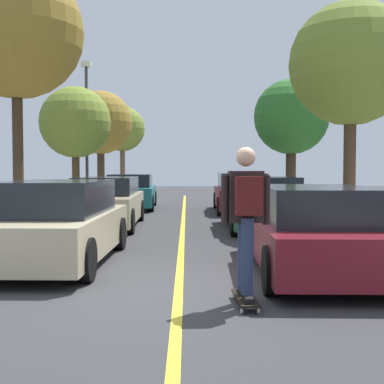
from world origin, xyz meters
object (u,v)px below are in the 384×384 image
Objects in this scene: parked_car_left_near at (106,202)px; street_tree_left_nearest at (16,32)px; street_tree_right_near at (291,118)px; parked_car_right_near at (263,204)px; street_tree_left_near at (75,123)px; street_tree_left_farthest at (122,129)px; skateboarder at (246,212)px; street_tree_left_far at (101,123)px; streetlamp at (87,124)px; skateboard at (245,298)px; parked_car_right_far at (241,193)px; parked_car_right_nearest at (316,230)px; street_tree_right_nearest at (351,65)px; parked_car_left_nearest at (56,223)px; parked_car_left_far at (131,192)px.

street_tree_left_nearest reaches higher than parked_car_left_near.
parked_car_right_near is at bearing -107.00° from street_tree_right_near.
street_tree_left_near is 14.98m from street_tree_left_farthest.
parked_car_left_near is 2.64× the size of skateboarder.
street_tree_left_far is at bearing 90.00° from street_tree_left_near.
streetlamp is 6.71× the size of skateboard.
parked_car_right_far is 7.07m from street_tree_left_near.
parked_car_right_near is 14.76m from street_tree_left_far.
street_tree_right_near reaches higher than parked_car_right_nearest.
parked_car_right_near is 0.73× the size of street_tree_left_farthest.
street_tree_left_farthest is 23.87m from street_tree_right_nearest.
parked_car_left_nearest is at bearing -85.39° from street_tree_left_farthest.
streetlamp reaches higher than parked_car_right_near.
street_tree_left_near is at bearing 132.90° from parked_car_right_near.
street_tree_right_near is (6.40, -0.15, 2.96)m from parked_car_left_far.
street_tree_left_far is 21.46m from skateboard.
street_tree_left_nearest is at bearing 139.16° from parked_car_right_nearest.
streetlamp is (-6.00, 7.10, 2.72)m from parked_car_right_near.
parked_car_left_far is 7.05m from street_tree_right_near.
parked_car_left_near is at bearing -74.65° from streetlamp.
parked_car_right_near reaches higher than skateboard.
parked_car_left_far is 8.82m from street_tree_left_nearest.
skateboarder is at bearing -70.72° from parked_car_left_near.
parked_car_left_far is 0.70× the size of street_tree_left_nearest.
street_tree_left_farthest is 14.77m from streetlamp.
street_tree_left_nearest is 8.60m from street_tree_right_nearest.
parked_car_right_nearest is at bearing -112.42° from street_tree_right_nearest.
street_tree_left_nearest is (-6.40, -5.68, 4.41)m from parked_car_right_far.
parked_car_left_far is 15.09m from skateboard.
street_tree_left_far is 8.96m from street_tree_left_farthest.
parked_car_right_near is 0.83× the size of street_tree_right_near.
parked_car_left_far is 6.90m from street_tree_left_far.
streetlamp reaches higher than street_tree_left_near.
streetlamp is (0.40, 7.23, -1.73)m from street_tree_left_nearest.
parked_car_right_near is at bearing -47.10° from street_tree_left_near.
parked_car_left_nearest is at bearing -65.37° from street_tree_left_nearest.
parked_car_left_nearest is 4.09m from skateboarder.
parked_car_right_nearest is 0.95× the size of parked_car_right_far.
parked_car_left_nearest is 0.94× the size of parked_car_left_far.
parked_car_right_nearest is 13.21m from street_tree_right_near.
parked_car_left_near is 0.93× the size of street_tree_right_near.
street_tree_left_far reaches higher than parked_car_right_far.
parked_car_right_nearest reaches higher than skateboard.
street_tree_left_far is at bearing 116.39° from parked_car_right_near.
street_tree_left_near is (0.00, 7.01, -1.71)m from street_tree_left_nearest.
parked_car_right_far is 2.67× the size of skateboarder.
street_tree_right_near is at bearing 80.38° from parked_car_right_nearest.
street_tree_left_far is at bearing 93.96° from streetlamp.
skateboarder reaches higher than parked_car_right_far.
street_tree_left_far reaches higher than parked_car_right_nearest.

